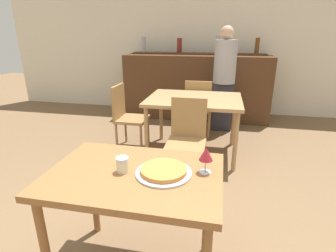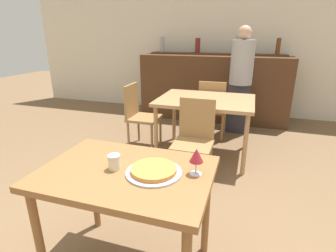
{
  "view_description": "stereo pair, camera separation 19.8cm",
  "coord_description": "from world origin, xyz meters",
  "px_view_note": "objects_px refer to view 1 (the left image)",
  "views": [
    {
      "loc": [
        0.46,
        -1.28,
        1.51
      ],
      "look_at": [
        0.08,
        0.55,
        0.84
      ],
      "focal_mm": 28.0,
      "sensor_mm": 36.0,
      "label": 1
    },
    {
      "loc": [
        0.65,
        -1.23,
        1.51
      ],
      "look_at": [
        0.08,
        0.55,
        0.84
      ],
      "focal_mm": 28.0,
      "sensor_mm": 36.0,
      "label": 2
    }
  ],
  "objects_px": {
    "person_standing": "(224,76)",
    "chair_far_side_back": "(198,105)",
    "chair_far_side_left": "(126,113)",
    "chair_far_side_front": "(187,134)",
    "pizza_tray": "(164,171)",
    "cheese_shaker": "(122,164)",
    "wine_glass": "(206,155)"
  },
  "relations": [
    {
      "from": "chair_far_side_back",
      "to": "chair_far_side_left",
      "type": "xyz_separation_m",
      "value": [
        -0.91,
        -0.62,
        0.0
      ]
    },
    {
      "from": "person_standing",
      "to": "wine_glass",
      "type": "xyz_separation_m",
      "value": [
        -0.09,
        -2.84,
        -0.02
      ]
    },
    {
      "from": "cheese_shaker",
      "to": "person_standing",
      "type": "xyz_separation_m",
      "value": [
        0.56,
        2.93,
        0.09
      ]
    },
    {
      "from": "chair_far_side_front",
      "to": "chair_far_side_back",
      "type": "distance_m",
      "value": 1.23
    },
    {
      "from": "chair_far_side_back",
      "to": "pizza_tray",
      "type": "distance_m",
      "value": 2.53
    },
    {
      "from": "pizza_tray",
      "to": "wine_glass",
      "type": "distance_m",
      "value": 0.26
    },
    {
      "from": "pizza_tray",
      "to": "cheese_shaker",
      "type": "relative_size",
      "value": 3.57
    },
    {
      "from": "chair_far_side_front",
      "to": "wine_glass",
      "type": "relative_size",
      "value": 5.49
    },
    {
      "from": "person_standing",
      "to": "chair_far_side_back",
      "type": "bearing_deg",
      "value": -131.92
    },
    {
      "from": "pizza_tray",
      "to": "cheese_shaker",
      "type": "height_order",
      "value": "cheese_shaker"
    },
    {
      "from": "chair_far_side_front",
      "to": "cheese_shaker",
      "type": "distance_m",
      "value": 1.35
    },
    {
      "from": "chair_far_side_back",
      "to": "chair_far_side_front",
      "type": "bearing_deg",
      "value": 90.0
    },
    {
      "from": "chair_far_side_left",
      "to": "pizza_tray",
      "type": "bearing_deg",
      "value": -153.63
    },
    {
      "from": "chair_far_side_front",
      "to": "chair_far_side_left",
      "type": "bearing_deg",
      "value": 145.88
    },
    {
      "from": "chair_far_side_front",
      "to": "wine_glass",
      "type": "bearing_deg",
      "value": -77.8
    },
    {
      "from": "pizza_tray",
      "to": "person_standing",
      "type": "height_order",
      "value": "person_standing"
    },
    {
      "from": "person_standing",
      "to": "chair_far_side_front",
      "type": "bearing_deg",
      "value": -102.2
    },
    {
      "from": "chair_far_side_front",
      "to": "person_standing",
      "type": "height_order",
      "value": "person_standing"
    },
    {
      "from": "chair_far_side_left",
      "to": "person_standing",
      "type": "height_order",
      "value": "person_standing"
    },
    {
      "from": "chair_far_side_left",
      "to": "person_standing",
      "type": "distance_m",
      "value": 1.66
    },
    {
      "from": "chair_far_side_back",
      "to": "person_standing",
      "type": "relative_size",
      "value": 0.54
    },
    {
      "from": "person_standing",
      "to": "pizza_tray",
      "type": "bearing_deg",
      "value": -96.31
    },
    {
      "from": "wine_glass",
      "to": "chair_far_side_back",
      "type": "bearing_deg",
      "value": 96.13
    },
    {
      "from": "chair_far_side_left",
      "to": "cheese_shaker",
      "type": "relative_size",
      "value": 9.57
    },
    {
      "from": "pizza_tray",
      "to": "person_standing",
      "type": "distance_m",
      "value": 2.92
    },
    {
      "from": "chair_far_side_front",
      "to": "chair_far_side_back",
      "type": "xyz_separation_m",
      "value": [
        0.0,
        1.23,
        0.0
      ]
    },
    {
      "from": "chair_far_side_left",
      "to": "pizza_tray",
      "type": "relative_size",
      "value": 2.68
    },
    {
      "from": "chair_far_side_left",
      "to": "wine_glass",
      "type": "height_order",
      "value": "wine_glass"
    },
    {
      "from": "chair_far_side_front",
      "to": "pizza_tray",
      "type": "relative_size",
      "value": 2.68
    },
    {
      "from": "chair_far_side_back",
      "to": "pizza_tray",
      "type": "relative_size",
      "value": 2.68
    },
    {
      "from": "chair_far_side_left",
      "to": "cheese_shaker",
      "type": "distance_m",
      "value": 2.07
    },
    {
      "from": "cheese_shaker",
      "to": "person_standing",
      "type": "bearing_deg",
      "value": 79.17
    }
  ]
}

